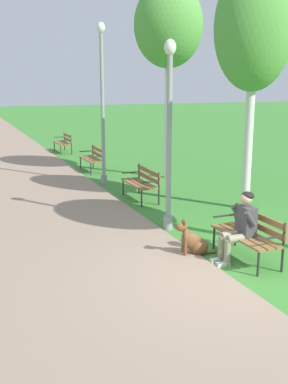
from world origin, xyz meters
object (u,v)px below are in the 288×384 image
dog_brown (194,242)px  lamp_post_near (169,135)px  park_bench_furthest (64,141)px  birch_tree_second (254,29)px  birch_tree_third (168,26)px  park_bench_far (93,157)px  lamp_post_mid (102,104)px  park_bench_mid (142,181)px  park_bench_near (250,232)px  person_seated_on_near_bench (241,224)px

dog_brown → lamp_post_near: bearing=81.7°
park_bench_furthest → birch_tree_second: 11.95m
birch_tree_third → dog_brown: bearing=-111.2°
park_bench_far → dog_brown: bearing=-94.2°
lamp_post_mid → park_bench_mid: bearing=-80.1°
birch_tree_third → birch_tree_second: bearing=-87.7°
park_bench_far → birch_tree_second: bearing=-71.5°
park_bench_furthest → birch_tree_third: bearing=-74.5°
park_bench_far → park_bench_near: bearing=-88.8°
park_bench_mid → dog_brown: 4.23m
park_bench_near → lamp_post_mid: lamp_post_mid is taller
park_bench_mid → birch_tree_second: 4.64m
park_bench_far → park_bench_mid: bearing=-89.3°
park_bench_mid → birch_tree_second: size_ratio=0.26×
person_seated_on_near_bench → birch_tree_third: birch_tree_third is taller
park_bench_near → birch_tree_second: bearing=56.5°
park_bench_far → park_bench_furthest: size_ratio=1.00×
dog_brown → person_seated_on_near_bench: bearing=-42.0°
park_bench_near → lamp_post_near: (-0.59, 2.11, 1.51)m
park_bench_mid → lamp_post_near: size_ratio=0.38×
lamp_post_near → birch_tree_third: size_ratio=0.64×
park_bench_far → birch_tree_third: birch_tree_third is taller
lamp_post_near → birch_tree_second: bearing=17.4°
lamp_post_near → park_bench_mid: bearing=80.0°
park_bench_near → lamp_post_mid: size_ratio=0.31×
park_bench_furthest → lamp_post_near: 12.04m
lamp_post_near → park_bench_far: bearing=86.7°
park_bench_furthest → lamp_post_near: bearing=-92.1°
lamp_post_near → lamp_post_mid: bearing=89.1°
park_bench_far → lamp_post_near: 7.24m
park_bench_mid → park_bench_furthest: 9.34m
dog_brown → birch_tree_third: (2.57, 6.62, 4.53)m
person_seated_on_near_bench → birch_tree_second: birch_tree_second is taller
park_bench_mid → park_bench_near: bearing=-88.4°
park_bench_mid → dog_brown: park_bench_mid is taller
park_bench_mid → person_seated_on_near_bench: size_ratio=1.20×
park_bench_mid → park_bench_far: bearing=90.7°
lamp_post_mid → park_bench_far: bearing=81.8°
park_bench_mid → lamp_post_near: (-0.46, -2.60, 1.51)m
park_bench_near → birch_tree_second: birch_tree_second is taller
park_bench_near → birch_tree_second: 5.11m
park_bench_mid → dog_brown: bearing=-99.4°
park_bench_mid → lamp_post_near: lamp_post_near is taller
park_bench_mid → lamp_post_mid: (-0.38, 2.20, 1.95)m
lamp_post_near → person_seated_on_near_bench: bearing=-79.8°
dog_brown → lamp_post_mid: bearing=87.3°
park_bench_far → dog_brown: 8.67m
person_seated_on_near_bench → dog_brown: (-0.61, 0.55, -0.42)m
dog_brown → birch_tree_third: size_ratio=0.14×
park_bench_far → lamp_post_mid: 3.01m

